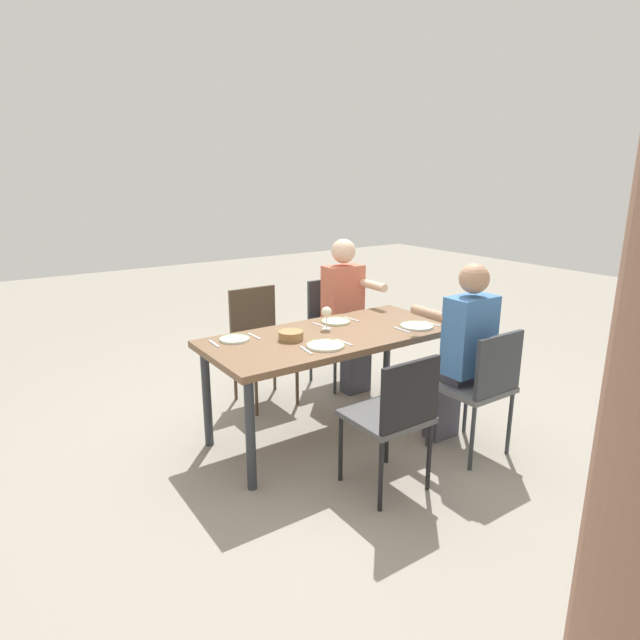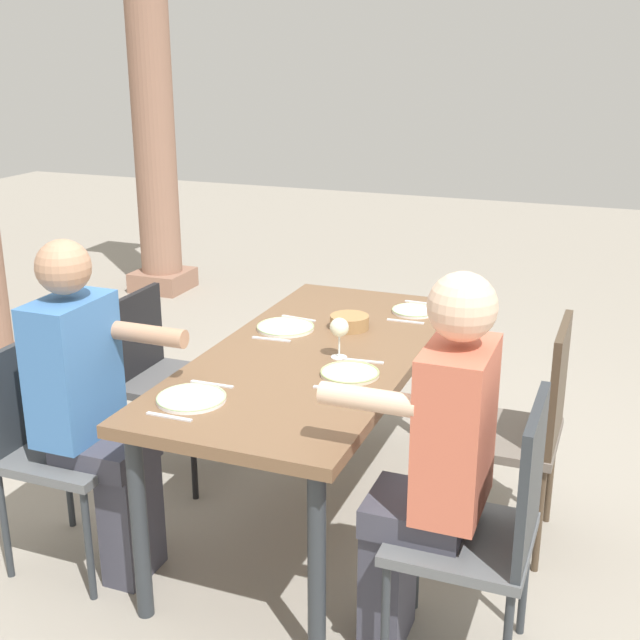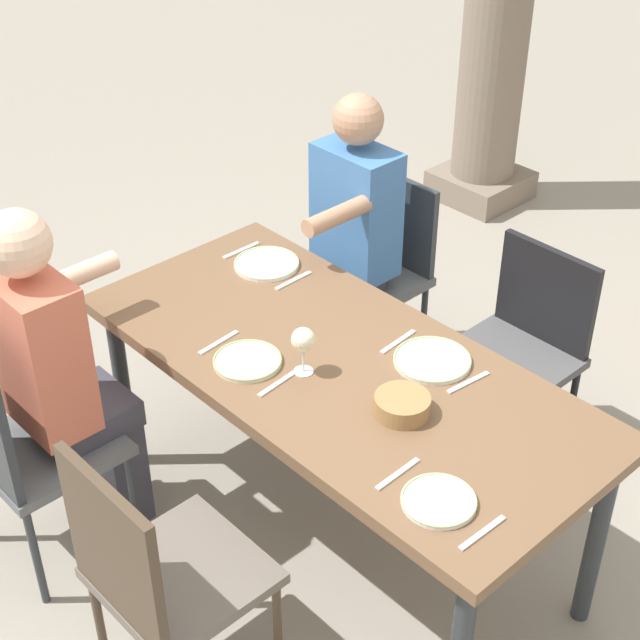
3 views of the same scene
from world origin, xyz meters
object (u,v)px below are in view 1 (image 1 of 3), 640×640
at_px(dining_table, 331,343).
at_px(plate_0, 417,326).
at_px(chair_mid_south, 260,338).
at_px(diner_man_white, 347,310).
at_px(chair_west_north, 481,383).
at_px(chair_west_south, 334,325).
at_px(bread_basket, 291,335).
at_px(diner_woman_green, 461,351).
at_px(plate_1, 336,321).
at_px(chair_mid_north, 394,413).
at_px(wine_glass_1, 327,313).
at_px(plate_2, 325,345).
at_px(plate_3, 234,339).

relative_size(dining_table, plate_0, 7.41).
height_order(chair_mid_south, diner_man_white, diner_man_white).
bearing_deg(dining_table, chair_west_north, 127.28).
bearing_deg(chair_west_north, chair_west_south, -90.00).
bearing_deg(plate_0, bread_basket, -15.60).
bearing_deg(chair_mid_south, chair_west_north, 114.75).
relative_size(chair_west_south, bread_basket, 5.53).
relative_size(chair_mid_south, diner_woman_green, 0.73).
bearing_deg(diner_man_white, plate_0, 88.96).
bearing_deg(chair_west_north, plate_1, -67.45).
relative_size(chair_mid_south, bread_basket, 5.59).
height_order(chair_mid_north, wine_glass_1, wine_glass_1).
bearing_deg(bread_basket, chair_mid_north, 101.56).
distance_m(chair_west_south, diner_woman_green, 1.48).
height_order(plate_0, plate_2, same).
bearing_deg(bread_basket, wine_glass_1, -167.31).
relative_size(chair_west_south, diner_man_white, 0.71).
bearing_deg(bread_basket, diner_man_white, -147.12).
relative_size(chair_west_north, diner_man_white, 0.67).
height_order(chair_mid_south, plate_2, chair_mid_south).
height_order(chair_mid_south, bread_basket, chair_mid_south).
xyz_separation_m(wine_glass_1, plate_3, (0.68, -0.13, -0.11)).
height_order(diner_woman_green, wine_glass_1, diner_woman_green).
height_order(diner_man_white, plate_1, diner_man_white).
bearing_deg(bread_basket, plate_2, 112.62).
distance_m(chair_mid_south, plate_2, 1.08).
distance_m(chair_west_north, plate_1, 1.16).
relative_size(diner_man_white, plate_0, 5.42).
xyz_separation_m(diner_man_white, bread_basket, (0.95, 0.61, 0.09)).
bearing_deg(diner_woman_green, chair_west_south, -90.11).
xyz_separation_m(wine_glass_1, plate_2, (0.24, 0.34, -0.11)).
distance_m(diner_woman_green, plate_1, 0.96).
relative_size(diner_man_white, bread_basket, 7.80).
xyz_separation_m(plate_3, bread_basket, (-0.32, 0.20, 0.02)).
bearing_deg(chair_mid_south, diner_woman_green, 117.39).
bearing_deg(dining_table, plate_0, 160.28).
relative_size(dining_table, plate_3, 8.81).
distance_m(plate_0, plate_1, 0.61).
xyz_separation_m(chair_west_north, diner_man_white, (-0.00, -1.48, 0.19)).
bearing_deg(plate_2, chair_west_south, -128.37).
bearing_deg(plate_0, diner_woman_green, 91.37).
height_order(diner_woman_green, plate_3, diner_woman_green).
bearing_deg(diner_man_white, chair_mid_south, -13.53).
distance_m(chair_west_south, wine_glass_1, 1.00).
distance_m(dining_table, plate_0, 0.66).
bearing_deg(chair_mid_south, plate_2, 86.25).
height_order(chair_west_north, bread_basket, chair_west_north).
bearing_deg(plate_0, plate_1, -46.19).
height_order(chair_mid_north, bread_basket, chair_mid_north).
height_order(plate_1, plate_2, same).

